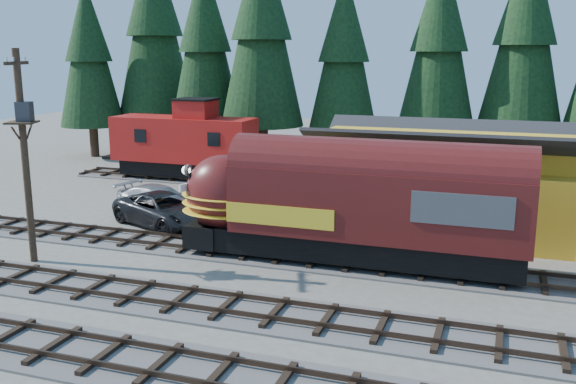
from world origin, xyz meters
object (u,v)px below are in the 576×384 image
(depot, at_px, (444,172))
(pickup_truck_a, at_px, (165,210))
(locomotive, at_px, (340,209))
(pickup_truck_b, at_px, (160,201))
(caboose, at_px, (184,143))
(utility_pole, at_px, (24,143))

(depot, xyz_separation_m, pickup_truck_a, (-13.43, -3.67, -2.12))
(depot, distance_m, locomotive, 7.43)
(depot, xyz_separation_m, pickup_truck_b, (-14.78, -1.85, -2.16))
(pickup_truck_b, bearing_deg, pickup_truck_a, -126.90)
(caboose, distance_m, pickup_truck_b, 10.11)
(depot, bearing_deg, pickup_truck_a, -164.74)
(caboose, bearing_deg, depot, -22.40)
(locomotive, xyz_separation_m, caboose, (-14.64, 14.00, 0.20))
(locomotive, distance_m, pickup_truck_b, 12.25)
(pickup_truck_a, bearing_deg, caboose, 47.40)
(caboose, xyz_separation_m, pickup_truck_b, (3.42, -9.35, -1.78))
(utility_pole, height_order, pickup_truck_a, utility_pole)
(depot, xyz_separation_m, locomotive, (-3.56, -6.50, -0.59))
(locomotive, relative_size, caboose, 1.48)
(locomotive, distance_m, utility_pole, 13.19)
(pickup_truck_a, relative_size, pickup_truck_b, 1.10)
(locomotive, xyz_separation_m, pickup_truck_a, (-9.88, 2.83, -1.54))
(utility_pole, distance_m, pickup_truck_b, 9.64)
(caboose, bearing_deg, pickup_truck_b, -69.91)
(caboose, xyz_separation_m, utility_pole, (2.35, -17.94, 2.48))
(depot, relative_size, pickup_truck_a, 2.12)
(depot, height_order, utility_pole, utility_pole)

